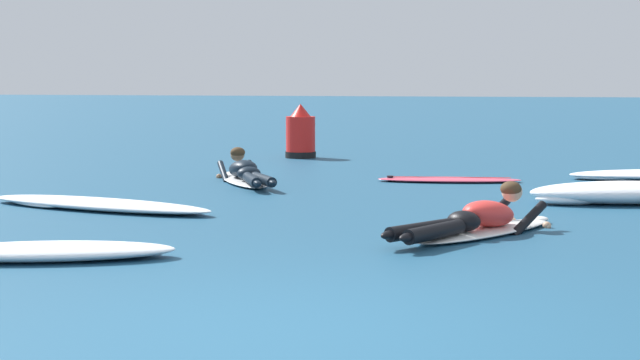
{
  "coord_description": "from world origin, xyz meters",
  "views": [
    {
      "loc": [
        1.41,
        -5.85,
        1.55
      ],
      "look_at": [
        -1.18,
        6.46,
        0.26
      ],
      "focal_mm": 56.96,
      "sensor_mm": 36.0,
      "label": 1
    }
  ],
  "objects_px": {
    "surfer_near": "(479,221)",
    "drifting_surfboard": "(448,180)",
    "channel_marker_buoy": "(301,136)",
    "surfer_far": "(245,174)"
  },
  "relations": [
    {
      "from": "surfer_near",
      "to": "drifting_surfboard",
      "type": "relative_size",
      "value": 1.11
    },
    {
      "from": "channel_marker_buoy",
      "to": "surfer_near",
      "type": "bearing_deg",
      "value": -66.54
    },
    {
      "from": "surfer_far",
      "to": "channel_marker_buoy",
      "type": "bearing_deg",
      "value": 93.14
    },
    {
      "from": "drifting_surfboard",
      "to": "surfer_far",
      "type": "bearing_deg",
      "value": -163.63
    },
    {
      "from": "surfer_near",
      "to": "drifting_surfboard",
      "type": "bearing_deg",
      "value": 98.18
    },
    {
      "from": "surfer_far",
      "to": "drifting_surfboard",
      "type": "relative_size",
      "value": 1.13
    },
    {
      "from": "surfer_far",
      "to": "surfer_near",
      "type": "bearing_deg",
      "value": -49.2
    },
    {
      "from": "surfer_far",
      "to": "channel_marker_buoy",
      "type": "height_order",
      "value": "channel_marker_buoy"
    },
    {
      "from": "surfer_near",
      "to": "channel_marker_buoy",
      "type": "xyz_separation_m",
      "value": [
        -3.81,
        8.79,
        0.27
      ]
    },
    {
      "from": "channel_marker_buoy",
      "to": "drifting_surfboard",
      "type": "bearing_deg",
      "value": -51.02
    }
  ]
}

